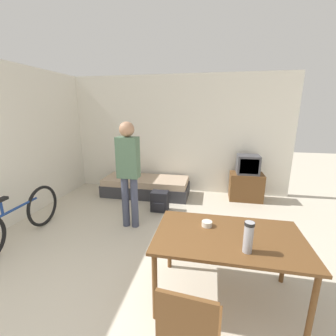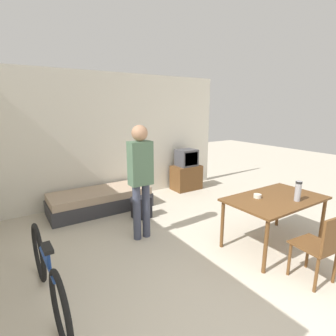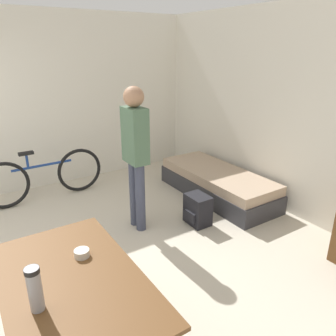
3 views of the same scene
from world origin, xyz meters
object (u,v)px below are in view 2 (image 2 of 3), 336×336
daybed (101,200)px  wooden_chair (322,245)px  backpack (142,207)px  bicycle (48,276)px  mate_bowl (257,196)px  tv (186,172)px  person_standing (141,174)px  thermos_flask (298,190)px  dining_table (275,203)px

daybed → wooden_chair: bearing=-69.0°
backpack → bicycle: bearing=-141.2°
bicycle → mate_bowl: 2.81m
tv → backpack: size_ratio=2.54×
daybed → mate_bowl: mate_bowl is taller
person_standing → backpack: bearing=62.9°
daybed → backpack: 0.93m
thermos_flask → backpack: size_ratio=0.72×
tv → dining_table: 2.93m
dining_table → thermos_flask: (0.14, -0.24, 0.23)m
backpack → wooden_chair: bearing=-72.9°
daybed → wooden_chair: 3.81m
wooden_chair → person_standing: 2.48m
backpack → mate_bowl: bearing=-62.4°
dining_table → person_standing: bearing=140.0°
bicycle → person_standing: bearing=28.1°
bicycle → person_standing: size_ratio=1.01×
person_standing → daybed: bearing=96.3°
wooden_chair → backpack: 2.92m
tv → dining_table: size_ratio=0.69×
daybed → person_standing: 1.68m
wooden_chair → backpack: size_ratio=2.20×
daybed → dining_table: bearing=-58.5°
thermos_flask → mate_bowl: size_ratio=2.58×
tv → dining_table: bearing=-101.3°
bicycle → backpack: 2.34m
bicycle → wooden_chair: bearing=-26.1°
wooden_chair → mate_bowl: 1.02m
thermos_flask → backpack: (-1.29, 2.18, -0.70)m
person_standing → thermos_flask: person_standing is taller
thermos_flask → backpack: 2.63m
thermos_flask → mate_bowl: 0.54m
mate_bowl → daybed: bearing=119.4°
daybed → bicycle: size_ratio=1.10×
tv → daybed: bearing=-176.1°
daybed → bicycle: 2.60m
dining_table → thermos_flask: 0.36m
tv → bicycle: size_ratio=0.56×
daybed → person_standing: size_ratio=1.12×
dining_table → backpack: (-1.15, 1.94, -0.47)m
bicycle → mate_bowl: mate_bowl is taller
daybed → bicycle: bearing=-120.3°
person_standing → mate_bowl: size_ratio=16.08×
tv → wooden_chair: tv is taller
dining_table → wooden_chair: (-0.30, -0.84, -0.18)m
backpack → daybed: bearing=123.3°
daybed → dining_table: (1.66, -2.71, 0.47)m
bicycle → mate_bowl: (2.76, -0.33, 0.41)m
wooden_chair → backpack: bearing=107.1°
bicycle → dining_table: bearing=-9.1°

